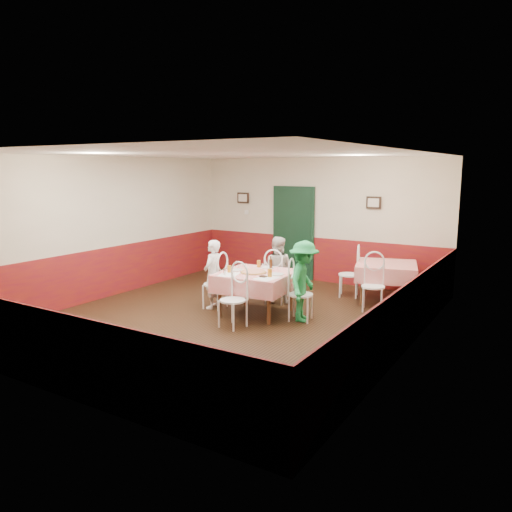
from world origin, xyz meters
The scene contains 39 objects.
floor centered at (0.00, 0.00, 0.00)m, with size 7.00×7.00×0.00m, color black.
ceiling centered at (0.00, 0.00, 2.80)m, with size 7.00×7.00×0.00m, color white.
back_wall centered at (0.00, 3.50, 1.40)m, with size 6.00×0.10×2.80m, color beige.
front_wall centered at (0.00, -3.50, 1.40)m, with size 6.00×0.10×2.80m, color beige.
left_wall centered at (-3.00, 0.00, 1.40)m, with size 0.10×7.00×2.80m, color beige.
right_wall centered at (3.00, 0.00, 1.40)m, with size 0.10×7.00×2.80m, color beige.
wainscot_back centered at (0.00, 3.48, 0.50)m, with size 6.00×0.03×1.00m, color maroon.
wainscot_front centered at (0.00, -3.48, 0.50)m, with size 6.00×0.03×1.00m, color maroon.
wainscot_left centered at (-2.98, 0.00, 0.50)m, with size 0.03×7.00×1.00m, color maroon.
wainscot_right centered at (2.98, 0.00, 0.50)m, with size 0.03×7.00×1.00m, color maroon.
door centered at (-0.60, 3.45, 1.05)m, with size 0.96×0.06×2.10m, color black.
picture_left centered at (-2.00, 3.45, 1.85)m, with size 0.32×0.03×0.26m, color black.
picture_right centered at (1.30, 3.45, 1.85)m, with size 0.32×0.03×0.26m, color black.
thermostat centered at (-1.90, 3.45, 1.50)m, with size 0.10×0.03×0.10m, color white.
main_table centered at (0.21, 0.46, 0.38)m, with size 1.22×1.22×0.77m, color red.
second_table centered at (1.92, 2.49, 0.38)m, with size 1.12×1.12×0.77m, color red.
chair_left centered at (-0.63, 0.38, 0.45)m, with size 0.42×0.42×0.90m, color white, non-canonical shape.
chair_right centered at (1.06, 0.53, 0.45)m, with size 0.42×0.42×0.90m, color white, non-canonical shape.
chair_far centered at (0.14, 1.30, 0.45)m, with size 0.42×0.42×0.90m, color white, non-canonical shape.
chair_near centered at (0.29, -0.39, 0.45)m, with size 0.42×0.42×0.90m, color white, non-canonical shape.
chair_second_a centered at (1.17, 2.49, 0.45)m, with size 0.42×0.42×0.90m, color white, non-canonical shape.
chair_second_b centered at (1.92, 1.74, 0.45)m, with size 0.42×0.42×0.90m, color white, non-canonical shape.
pizza centered at (0.20, 0.38, 0.77)m, with size 0.44×0.44×0.03m, color #B74723.
plate_left centered at (-0.18, 0.40, 0.77)m, with size 0.25×0.25×0.01m, color white.
plate_right centered at (0.62, 0.47, 0.77)m, with size 0.25×0.25×0.01m, color white.
plate_far centered at (0.19, 0.90, 0.77)m, with size 0.25×0.25×0.01m, color white.
glass_a centered at (-0.17, 0.19, 0.82)m, with size 0.07×0.07×0.13m, color #BF7219.
glass_b centered at (0.62, 0.25, 0.83)m, with size 0.08×0.08×0.14m, color #BF7219.
glass_c centered at (0.02, 0.87, 0.82)m, with size 0.07×0.07×0.13m, color #BF7219.
beer_bottle centered at (0.28, 0.86, 0.87)m, with size 0.06×0.06×0.21m, color #381C0A.
shaker_a centered at (-0.16, 0.03, 0.81)m, with size 0.04×0.04×0.09m, color silver.
shaker_b centered at (-0.12, -0.02, 0.81)m, with size 0.04×0.04×0.09m, color silver.
shaker_c centered at (-0.20, 0.07, 0.81)m, with size 0.04×0.04×0.09m, color #B23319.
menu_left centered at (-0.09, 0.05, 0.76)m, with size 0.30×0.40×0.00m, color white.
menu_right centered at (0.63, 0.13, 0.76)m, with size 0.30×0.40×0.00m, color white.
wallet centered at (0.53, 0.18, 0.77)m, with size 0.11×0.09×0.02m, color black.
diner_left centered at (-0.68, 0.38, 0.64)m, with size 0.46×0.30×1.27m, color gray.
diner_far centered at (0.13, 1.35, 0.64)m, with size 0.62×0.49×1.28m, color gray.
diner_right centered at (1.11, 0.54, 0.69)m, with size 0.89×0.51×1.38m, color gray.
Camera 1 is at (4.72, -6.88, 2.57)m, focal length 35.00 mm.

